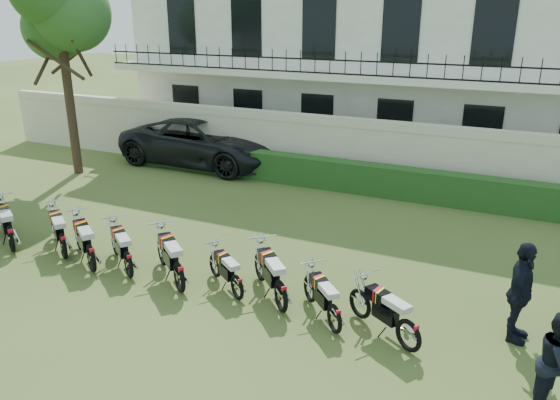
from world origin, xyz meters
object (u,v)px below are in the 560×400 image
(motorcycle_4, at_px, (128,258))
(motorcycle_5, at_px, (179,270))
(motorcycle_8, at_px, (335,312))
(motorcycle_3, at_px, (91,252))
(officer_2, at_px, (520,293))
(motorcycle_2, at_px, (63,240))
(motorcycle_9, at_px, (409,328))
(motorcycle_1, at_px, (10,233))
(motorcycle_7, at_px, (281,289))
(motorcycle_6, at_px, (237,282))
(officer_1, at_px, (560,364))
(suv, at_px, (204,142))
(tree_west_near, at_px, (58,4))

(motorcycle_4, relative_size, motorcycle_5, 0.96)
(motorcycle_8, bearing_deg, motorcycle_5, 134.95)
(motorcycle_3, relative_size, officer_2, 0.92)
(motorcycle_2, height_order, motorcycle_9, motorcycle_2)
(motorcycle_1, distance_m, motorcycle_5, 4.95)
(motorcycle_3, distance_m, motorcycle_7, 4.68)
(officer_2, bearing_deg, motorcycle_3, 105.19)
(motorcycle_2, xyz_separation_m, motorcycle_4, (2.06, -0.10, -0.02))
(motorcycle_3, relative_size, motorcycle_6, 1.23)
(motorcycle_3, bearing_deg, motorcycle_7, -51.92)
(motorcycle_3, height_order, officer_1, officer_1)
(motorcycle_2, height_order, motorcycle_7, motorcycle_7)
(motorcycle_2, xyz_separation_m, motorcycle_5, (3.48, -0.18, 0.02))
(motorcycle_5, relative_size, motorcycle_9, 1.02)
(motorcycle_1, xyz_separation_m, officer_1, (12.15, -0.58, 0.31))
(motorcycle_8, bearing_deg, motorcycle_6, 128.05)
(motorcycle_5, height_order, suv, suv)
(officer_1, bearing_deg, suv, 67.60)
(motorcycle_7, bearing_deg, motorcycle_4, 137.76)
(motorcycle_4, xyz_separation_m, suv, (-3.62, 8.83, 0.41))
(motorcycle_4, bearing_deg, motorcycle_1, 129.58)
(officer_2, bearing_deg, officer_1, -153.51)
(motorcycle_5, height_order, motorcycle_6, motorcycle_5)
(motorcycle_1, height_order, motorcycle_5, same)
(motorcycle_6, height_order, officer_1, officer_1)
(motorcycle_4, xyz_separation_m, motorcycle_6, (2.69, 0.17, -0.07))
(motorcycle_4, distance_m, officer_1, 8.67)
(tree_west_near, distance_m, motorcycle_8, 14.61)
(tree_west_near, relative_size, motorcycle_6, 5.49)
(motorcycle_9, distance_m, officer_2, 2.13)
(motorcycle_1, distance_m, motorcycle_4, 3.53)
(tree_west_near, relative_size, suv, 1.22)
(motorcycle_9, height_order, suv, suv)
(motorcycle_2, relative_size, motorcycle_8, 1.27)
(motorcycle_9, bearing_deg, officer_1, -71.90)
(suv, relative_size, officer_2, 3.37)
(tree_west_near, bearing_deg, motorcycle_2, -48.23)
(motorcycle_9, bearing_deg, motorcycle_8, 122.44)
(motorcycle_2, xyz_separation_m, motorcycle_3, (1.11, -0.24, 0.01))
(tree_west_near, relative_size, officer_1, 4.70)
(motorcycle_8, height_order, officer_1, officer_1)
(motorcycle_6, height_order, suv, suv)
(motorcycle_1, distance_m, motorcycle_6, 6.23)
(tree_west_near, distance_m, officer_2, 16.70)
(motorcycle_1, height_order, officer_1, officer_1)
(motorcycle_1, xyz_separation_m, suv, (-0.09, 8.99, 0.37))
(motorcycle_1, xyz_separation_m, motorcycle_9, (9.84, 0.01, -0.05))
(motorcycle_5, height_order, motorcycle_7, motorcycle_5)
(motorcycle_4, height_order, motorcycle_8, motorcycle_4)
(officer_2, bearing_deg, motorcycle_8, 119.15)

